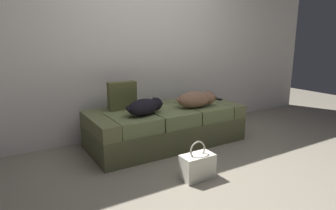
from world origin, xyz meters
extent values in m
plane|color=gray|center=(0.00, 0.00, 0.00)|extent=(10.00, 10.00, 0.00)
cube|color=silver|center=(0.00, 1.72, 1.40)|extent=(6.40, 0.10, 2.80)
cube|color=brown|center=(0.00, 1.10, 0.15)|extent=(1.92, 0.85, 0.30)
cube|color=#686E45|center=(-0.86, 1.10, 0.38)|extent=(0.20, 0.85, 0.16)
cube|color=#686E45|center=(0.86, 1.10, 0.38)|extent=(0.20, 0.85, 0.16)
cube|color=#686E45|center=(0.00, 1.43, 0.38)|extent=(1.52, 0.20, 0.16)
cube|color=olive|center=(-0.51, 1.00, 0.38)|extent=(0.49, 0.63, 0.16)
cube|color=olive|center=(0.00, 1.00, 0.38)|extent=(0.49, 0.63, 0.16)
cube|color=olive|center=(0.51, 1.00, 0.38)|extent=(0.49, 0.63, 0.16)
ellipsoid|color=black|center=(-0.39, 0.95, 0.55)|extent=(0.45, 0.33, 0.19)
sphere|color=black|center=(-0.20, 1.00, 0.56)|extent=(0.15, 0.15, 0.15)
ellipsoid|color=black|center=(-0.14, 1.02, 0.55)|extent=(0.10, 0.08, 0.05)
cone|color=black|center=(-0.21, 1.04, 0.62)|extent=(0.04, 0.04, 0.04)
cone|color=black|center=(-0.19, 0.96, 0.62)|extent=(0.04, 0.04, 0.04)
ellipsoid|color=black|center=(-0.58, 0.95, 0.56)|extent=(0.08, 0.17, 0.04)
ellipsoid|color=#875F49|center=(0.32, 0.95, 0.56)|extent=(0.47, 0.29, 0.20)
sphere|color=#875F49|center=(0.53, 0.93, 0.57)|extent=(0.17, 0.17, 0.17)
ellipsoid|color=#51392C|center=(0.61, 0.92, 0.56)|extent=(0.10, 0.07, 0.06)
cone|color=#51392C|center=(0.54, 0.97, 0.63)|extent=(0.04, 0.04, 0.05)
cone|color=#51392C|center=(0.53, 0.88, 0.63)|extent=(0.04, 0.04, 0.05)
ellipsoid|color=#875F49|center=(0.13, 1.02, 0.57)|extent=(0.14, 0.17, 0.05)
cube|color=black|center=(0.89, 1.17, 0.47)|extent=(0.05, 0.15, 0.02)
cube|color=brown|center=(-0.48, 1.33, 0.63)|extent=(0.35, 0.14, 0.34)
cube|color=silver|center=(-0.23, 0.13, 0.12)|extent=(0.32, 0.18, 0.24)
torus|color=#A3A193|center=(-0.23, 0.13, 0.29)|extent=(0.18, 0.02, 0.18)
camera|label=1|loc=(-1.81, -1.93, 1.33)|focal=31.19mm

